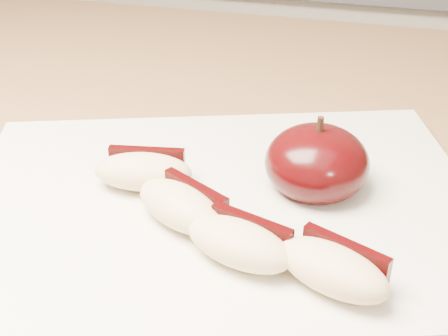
# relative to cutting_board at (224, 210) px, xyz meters

# --- Properties ---
(back_cabinet) EXTENTS (2.40, 0.62, 0.94)m
(back_cabinet) POSITION_rel_cutting_board_xyz_m (-0.09, 0.79, -0.44)
(back_cabinet) COLOR silver
(back_cabinet) RESTS_ON ground
(cutting_board) EXTENTS (0.39, 0.33, 0.01)m
(cutting_board) POSITION_rel_cutting_board_xyz_m (0.00, 0.00, 0.00)
(cutting_board) COLOR silver
(cutting_board) RESTS_ON island_counter
(apple_half) EXTENTS (0.08, 0.08, 0.06)m
(apple_half) POSITION_rel_cutting_board_xyz_m (0.05, 0.03, 0.02)
(apple_half) COLOR black
(apple_half) RESTS_ON cutting_board
(apple_wedge_a) EXTENTS (0.07, 0.04, 0.02)m
(apple_wedge_a) POSITION_rel_cutting_board_xyz_m (-0.06, 0.00, 0.02)
(apple_wedge_a) COLOR beige
(apple_wedge_a) RESTS_ON cutting_board
(apple_wedge_b) EXTENTS (0.07, 0.06, 0.02)m
(apple_wedge_b) POSITION_rel_cutting_board_xyz_m (-0.02, -0.03, 0.02)
(apple_wedge_b) COLOR beige
(apple_wedge_b) RESTS_ON cutting_board
(apple_wedge_c) EXTENTS (0.07, 0.05, 0.02)m
(apple_wedge_c) POSITION_rel_cutting_board_xyz_m (0.02, -0.05, 0.02)
(apple_wedge_c) COLOR beige
(apple_wedge_c) RESTS_ON cutting_board
(apple_wedge_d) EXTENTS (0.07, 0.05, 0.02)m
(apple_wedge_d) POSITION_rel_cutting_board_xyz_m (0.07, -0.06, 0.02)
(apple_wedge_d) COLOR beige
(apple_wedge_d) RESTS_ON cutting_board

